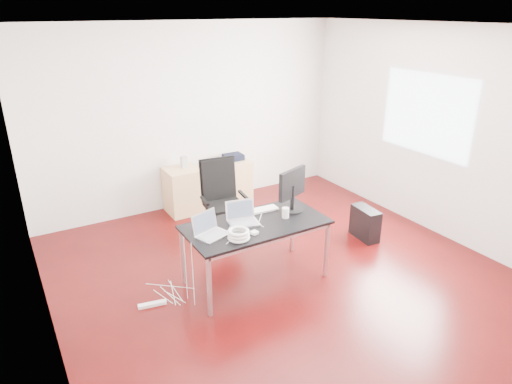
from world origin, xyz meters
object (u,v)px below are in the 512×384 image
desk (256,227)px  filing_cabinet_left (183,191)px  pc_tower (365,223)px  filing_cabinet_right (232,181)px  office_chair (222,196)px

desk → filing_cabinet_left: desk is taller
pc_tower → filing_cabinet_right: bearing=120.8°
pc_tower → office_chair: bearing=154.8°
filing_cabinet_left → filing_cabinet_right: size_ratio=1.00×
filing_cabinet_right → pc_tower: filing_cabinet_right is taller
desk → pc_tower: 1.88m
filing_cabinet_left → filing_cabinet_right: bearing=0.0°
office_chair → pc_tower: size_ratio=2.40×
filing_cabinet_left → filing_cabinet_right: 0.86m
pc_tower → filing_cabinet_left: bearing=137.3°
filing_cabinet_right → desk: bearing=-111.3°
desk → filing_cabinet_right: bearing=68.7°
office_chair → filing_cabinet_left: (-0.15, 1.06, -0.26)m
desk → filing_cabinet_left: 2.25m
desk → pc_tower: (1.82, 0.14, -0.46)m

